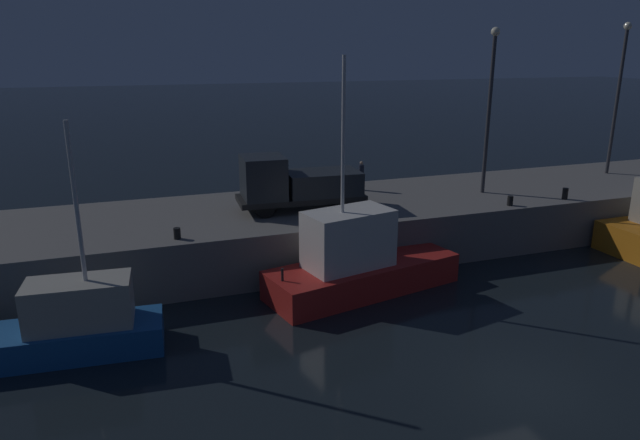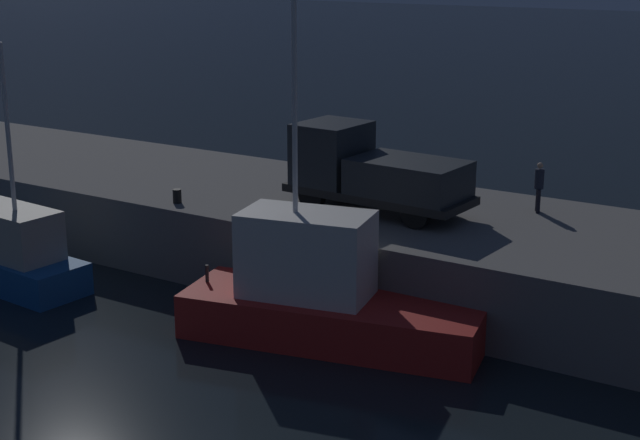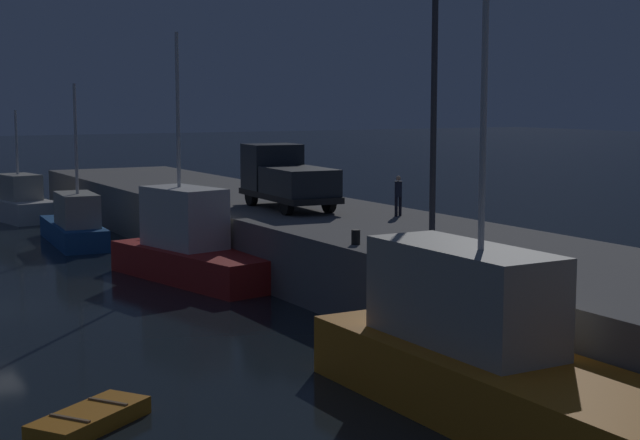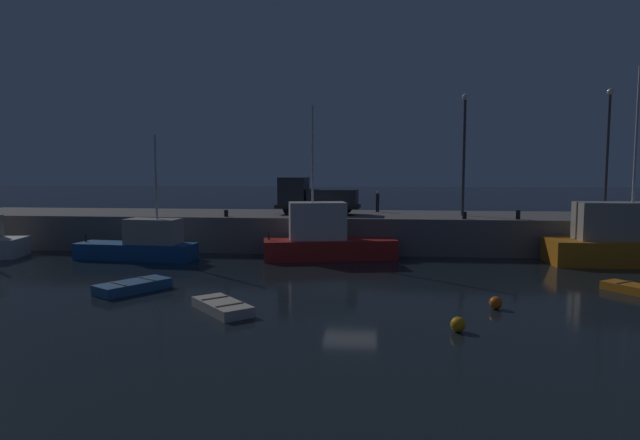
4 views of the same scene
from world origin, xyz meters
TOP-DOWN VIEW (x-y plane):
  - ground_plane at (0.00, 0.00)m, footprint 320.00×320.00m
  - pier_quay at (0.00, 13.52)m, footprint 60.35×7.90m
  - fishing_trawler_red at (-1.97, 8.23)m, footprint 8.56×4.37m
  - fishing_boat_white at (-13.20, 6.69)m, footprint 7.59×2.62m
  - dinghy_orange_near at (12.81, 0.07)m, footprint 2.52×2.94m
  - rowboat_white_mid at (-4.79, -4.86)m, footprint 2.95×3.09m
  - dinghy_red_small at (-9.85, -1.80)m, footprint 2.97×3.52m
  - mooring_buoy_near at (5.93, -3.37)m, footprint 0.51×0.51m
  - mooring_buoy_mid at (3.97, -6.60)m, footprint 0.52×0.52m
  - lamp_post_west at (7.16, 12.96)m, footprint 0.44×0.44m
  - lamp_post_east at (17.22, 14.62)m, footprint 0.44×0.44m
  - utility_truck at (-3.18, 12.95)m, footprint 6.02×2.56m
  - dockworker at (1.31, 15.56)m, footprint 0.38×0.39m
  - bollard_west at (-8.89, 10.39)m, footprint 0.28×0.28m
  - bollard_central at (10.23, 10.34)m, footprint 0.28×0.28m
  - bollard_east at (6.86, 10.25)m, footprint 0.28×0.28m

SIDE VIEW (x-z plane):
  - ground_plane at x=0.00m, z-range 0.00..0.00m
  - dinghy_orange_near at x=12.81m, z-range -0.02..0.40m
  - rowboat_white_mid at x=-4.79m, z-range -0.02..0.42m
  - dinghy_red_small at x=-9.85m, z-range -0.02..0.47m
  - mooring_buoy_near at x=5.93m, z-range 0.00..0.51m
  - mooring_buoy_mid at x=3.97m, z-range 0.00..0.52m
  - fishing_boat_white at x=-13.20m, z-range -2.86..4.79m
  - pier_quay at x=0.00m, z-range 0.00..2.39m
  - fishing_trawler_red at x=-1.97m, z-range -3.47..5.99m
  - bollard_west at x=-8.89m, z-range 2.39..2.84m
  - bollard_east at x=6.86m, z-range 2.39..2.86m
  - bollard_central at x=10.23m, z-range 2.39..2.96m
  - dockworker at x=1.31m, z-range 2.50..4.07m
  - utility_truck at x=-3.18m, z-range 2.34..4.96m
  - lamp_post_west at x=7.16m, z-range 3.07..11.37m
  - lamp_post_east at x=17.22m, z-range 3.07..11.82m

